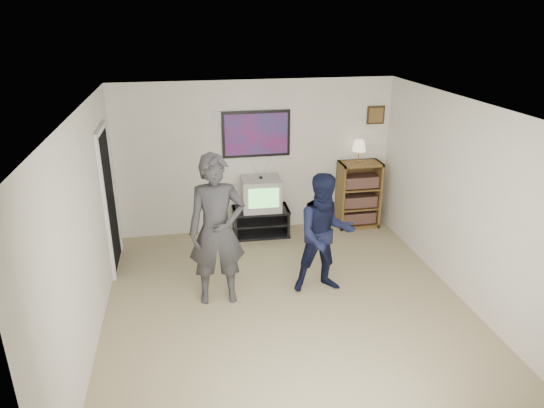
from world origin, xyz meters
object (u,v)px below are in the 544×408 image
object	(u,v)px
person_tall	(217,231)
person_short	(325,234)
bookshelf	(358,195)
media_stand	(261,221)
crt_television	(261,194)

from	to	relation	value
person_tall	person_short	bearing A→B (deg)	0.52
person_short	person_tall	bearing A→B (deg)	-179.39
bookshelf	person_tall	size ratio (longest dim) A/B	0.59
media_stand	person_tall	size ratio (longest dim) A/B	0.48
crt_television	person_short	distance (m)	1.93
bookshelf	crt_television	bearing A→B (deg)	-178.30
media_stand	bookshelf	distance (m)	1.73
media_stand	person_short	xyz separation A→B (m)	(0.54, -1.85, 0.58)
media_stand	bookshelf	world-z (taller)	bookshelf
media_stand	person_short	size ratio (longest dim) A/B	0.58
media_stand	person_tall	world-z (taller)	person_tall
media_stand	person_short	bearing A→B (deg)	-72.03
bookshelf	person_short	distance (m)	2.24
media_stand	crt_television	world-z (taller)	crt_television
person_tall	bookshelf	bearing A→B (deg)	37.77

